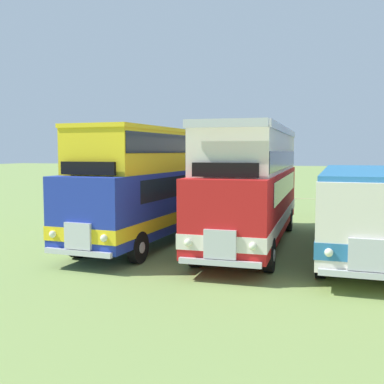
# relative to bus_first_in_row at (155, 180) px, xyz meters

# --- Properties ---
(bus_first_in_row) EXTENTS (2.94, 10.67, 4.49)m
(bus_first_in_row) POSITION_rel_bus_first_in_row_xyz_m (0.00, 0.00, 0.00)
(bus_first_in_row) COLOR #1E339E
(bus_first_in_row) RESTS_ON ground
(bus_second_in_row) EXTENTS (2.98, 11.16, 4.52)m
(bus_second_in_row) POSITION_rel_bus_first_in_row_xyz_m (3.90, 0.39, -0.11)
(bus_second_in_row) COLOR red
(bus_second_in_row) RESTS_ON ground
(bus_third_in_row) EXTENTS (2.69, 10.62, 2.99)m
(bus_third_in_row) POSITION_rel_bus_first_in_row_xyz_m (7.82, -0.02, -0.72)
(bus_third_in_row) COLOR silver
(bus_third_in_row) RESTS_ON ground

